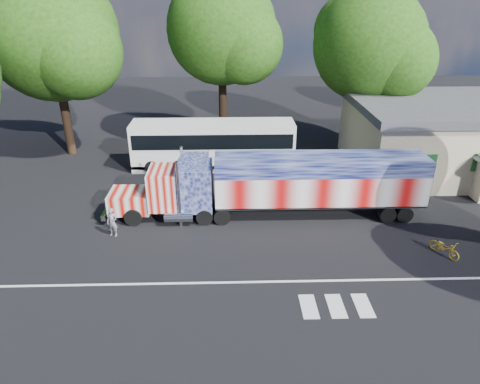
{
  "coord_description": "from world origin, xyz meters",
  "views": [
    {
      "loc": [
        -0.63,
        -19.47,
        12.57
      ],
      "look_at": [
        0.0,
        3.0,
        1.9
      ],
      "focal_mm": 32.0,
      "sensor_mm": 36.0,
      "label": 1
    }
  ],
  "objects_px": {
    "tree_ne_a": "(371,46)",
    "semi_truck": "(280,184)",
    "coach_bus": "(213,144)",
    "tree_n_mid": "(223,30)",
    "woman": "(112,222)",
    "tree_nw_a": "(53,35)",
    "bicycle": "(445,248)"
  },
  "relations": [
    {
      "from": "coach_bus",
      "to": "semi_truck",
      "type": "bearing_deg",
      "value": -62.45
    },
    {
      "from": "bicycle",
      "to": "tree_ne_a",
      "type": "xyz_separation_m",
      "value": [
        0.37,
        17.12,
        8.05
      ]
    },
    {
      "from": "woman",
      "to": "tree_nw_a",
      "type": "height_order",
      "value": "tree_nw_a"
    },
    {
      "from": "coach_bus",
      "to": "tree_nw_a",
      "type": "relative_size",
      "value": 0.84
    },
    {
      "from": "bicycle",
      "to": "tree_n_mid",
      "type": "xyz_separation_m",
      "value": [
        -11.47,
        19.19,
        9.1
      ]
    },
    {
      "from": "coach_bus",
      "to": "tree_ne_a",
      "type": "height_order",
      "value": "tree_ne_a"
    },
    {
      "from": "semi_truck",
      "to": "tree_n_mid",
      "type": "relative_size",
      "value": 1.35
    },
    {
      "from": "coach_bus",
      "to": "tree_n_mid",
      "type": "relative_size",
      "value": 0.87
    },
    {
      "from": "semi_truck",
      "to": "woman",
      "type": "relative_size",
      "value": 11.36
    },
    {
      "from": "semi_truck",
      "to": "tree_ne_a",
      "type": "height_order",
      "value": "tree_ne_a"
    },
    {
      "from": "semi_truck",
      "to": "tree_n_mid",
      "type": "distance_m",
      "value": 16.67
    },
    {
      "from": "woman",
      "to": "bicycle",
      "type": "xyz_separation_m",
      "value": [
        17.7,
        -2.5,
        -0.39
      ]
    },
    {
      "from": "tree_n_mid",
      "to": "tree_ne_a",
      "type": "bearing_deg",
      "value": -9.89
    },
    {
      "from": "semi_truck",
      "to": "tree_n_mid",
      "type": "xyz_separation_m",
      "value": [
        -3.35,
        14.53,
        7.45
      ]
    },
    {
      "from": "tree_nw_a",
      "to": "coach_bus",
      "type": "bearing_deg",
      "value": -15.61
    },
    {
      "from": "tree_nw_a",
      "to": "tree_ne_a",
      "type": "bearing_deg",
      "value": 2.52
    },
    {
      "from": "semi_truck",
      "to": "tree_nw_a",
      "type": "height_order",
      "value": "tree_nw_a"
    },
    {
      "from": "tree_ne_a",
      "to": "woman",
      "type": "bearing_deg",
      "value": -141.02
    },
    {
      "from": "woman",
      "to": "tree_ne_a",
      "type": "bearing_deg",
      "value": 54.14
    },
    {
      "from": "semi_truck",
      "to": "tree_ne_a",
      "type": "bearing_deg",
      "value": 55.73
    },
    {
      "from": "semi_truck",
      "to": "tree_nw_a",
      "type": "xyz_separation_m",
      "value": [
        -16.12,
        11.38,
        7.38
      ]
    },
    {
      "from": "bicycle",
      "to": "tree_ne_a",
      "type": "relative_size",
      "value": 0.13
    },
    {
      "from": "woman",
      "to": "semi_truck",
      "type": "bearing_deg",
      "value": 27.85
    },
    {
      "from": "tree_ne_a",
      "to": "semi_truck",
      "type": "bearing_deg",
      "value": -124.27
    },
    {
      "from": "tree_ne_a",
      "to": "tree_n_mid",
      "type": "height_order",
      "value": "tree_n_mid"
    },
    {
      "from": "woman",
      "to": "bicycle",
      "type": "bearing_deg",
      "value": 7.13
    },
    {
      "from": "woman",
      "to": "tree_nw_a",
      "type": "distance_m",
      "value": 17.35
    },
    {
      "from": "bicycle",
      "to": "tree_nw_a",
      "type": "bearing_deg",
      "value": 117.31
    },
    {
      "from": "bicycle",
      "to": "semi_truck",
      "type": "bearing_deg",
      "value": 120.99
    },
    {
      "from": "coach_bus",
      "to": "bicycle",
      "type": "bearing_deg",
      "value": -45.88
    },
    {
      "from": "coach_bus",
      "to": "bicycle",
      "type": "height_order",
      "value": "coach_bus"
    },
    {
      "from": "semi_truck",
      "to": "bicycle",
      "type": "relative_size",
      "value": 11.06
    }
  ]
}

